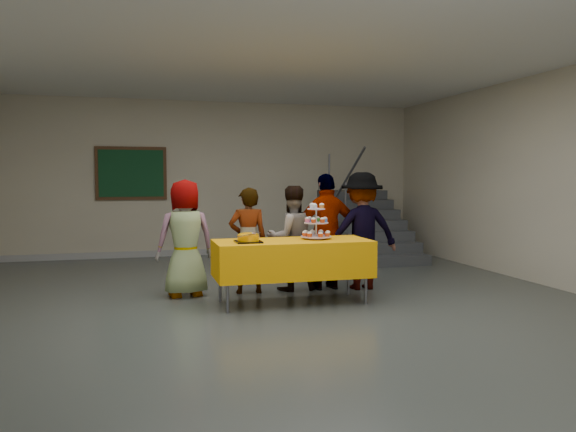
{
  "coord_description": "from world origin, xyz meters",
  "views": [
    {
      "loc": [
        -1.57,
        -6.02,
        1.53
      ],
      "look_at": [
        0.25,
        0.67,
        1.05
      ],
      "focal_mm": 35.0,
      "sensor_mm": 36.0,
      "label": 1
    }
  ],
  "objects_px": {
    "schoolchild_c": "(291,238)",
    "schoolchild_e": "(362,231)",
    "cupcake_stand": "(316,226)",
    "schoolchild_a": "(185,238)",
    "bake_table": "(292,258)",
    "schoolchild_d": "(327,232)",
    "noticeboard": "(131,173)",
    "staircase": "(362,230)",
    "schoolchild_b": "(248,241)",
    "bear_cake": "(248,237)"
  },
  "relations": [
    {
      "from": "schoolchild_c",
      "to": "schoolchild_e",
      "type": "xyz_separation_m",
      "value": [
        0.96,
        -0.15,
        0.09
      ]
    },
    {
      "from": "cupcake_stand",
      "to": "schoolchild_a",
      "type": "xyz_separation_m",
      "value": [
        -1.54,
        0.7,
        -0.18
      ]
    },
    {
      "from": "bake_table",
      "to": "schoolchild_d",
      "type": "height_order",
      "value": "schoolchild_d"
    },
    {
      "from": "cupcake_stand",
      "to": "schoolchild_a",
      "type": "distance_m",
      "value": 1.7
    },
    {
      "from": "schoolchild_a",
      "to": "cupcake_stand",
      "type": "bearing_deg",
      "value": 145.96
    },
    {
      "from": "schoolchild_c",
      "to": "schoolchild_d",
      "type": "distance_m",
      "value": 0.5
    },
    {
      "from": "bake_table",
      "to": "cupcake_stand",
      "type": "height_order",
      "value": "cupcake_stand"
    },
    {
      "from": "cupcake_stand",
      "to": "noticeboard",
      "type": "distance_m",
      "value": 5.0
    },
    {
      "from": "schoolchild_e",
      "to": "schoolchild_c",
      "type": "bearing_deg",
      "value": -7.98
    },
    {
      "from": "cupcake_stand",
      "to": "noticeboard",
      "type": "bearing_deg",
      "value": 116.48
    },
    {
      "from": "schoolchild_c",
      "to": "schoolchild_d",
      "type": "bearing_deg",
      "value": 170.78
    },
    {
      "from": "schoolchild_a",
      "to": "staircase",
      "type": "xyz_separation_m",
      "value": [
        3.66,
        2.91,
        -0.26
      ]
    },
    {
      "from": "cupcake_stand",
      "to": "schoolchild_b",
      "type": "xyz_separation_m",
      "value": [
        -0.72,
        0.68,
        -0.24
      ]
    },
    {
      "from": "schoolchild_c",
      "to": "schoolchild_d",
      "type": "relative_size",
      "value": 0.9
    },
    {
      "from": "schoolchild_d",
      "to": "cupcake_stand",
      "type": "bearing_deg",
      "value": 57.34
    },
    {
      "from": "schoolchild_a",
      "to": "schoolchild_b",
      "type": "bearing_deg",
      "value": 168.87
    },
    {
      "from": "schoolchild_a",
      "to": "schoolchild_d",
      "type": "relative_size",
      "value": 0.95
    },
    {
      "from": "bake_table",
      "to": "schoolchild_c",
      "type": "xyz_separation_m",
      "value": [
        0.2,
        0.77,
        0.15
      ]
    },
    {
      "from": "schoolchild_d",
      "to": "noticeboard",
      "type": "distance_m",
      "value": 4.65
    },
    {
      "from": "staircase",
      "to": "schoolchild_c",
      "type": "bearing_deg",
      "value": -127.85
    },
    {
      "from": "bear_cake",
      "to": "schoolchild_d",
      "type": "relative_size",
      "value": 0.23
    },
    {
      "from": "schoolchild_c",
      "to": "schoolchild_d",
      "type": "height_order",
      "value": "schoolchild_d"
    },
    {
      "from": "schoolchild_c",
      "to": "noticeboard",
      "type": "bearing_deg",
      "value": -64.67
    },
    {
      "from": "schoolchild_d",
      "to": "schoolchild_a",
      "type": "bearing_deg",
      "value": -4.06
    },
    {
      "from": "cupcake_stand",
      "to": "schoolchild_e",
      "type": "height_order",
      "value": "schoolchild_e"
    },
    {
      "from": "bear_cake",
      "to": "schoolchild_d",
      "type": "height_order",
      "value": "schoolchild_d"
    },
    {
      "from": "schoolchild_b",
      "to": "staircase",
      "type": "relative_size",
      "value": 0.58
    },
    {
      "from": "cupcake_stand",
      "to": "schoolchild_b",
      "type": "distance_m",
      "value": 1.02
    },
    {
      "from": "bake_table",
      "to": "schoolchild_b",
      "type": "height_order",
      "value": "schoolchild_b"
    },
    {
      "from": "bake_table",
      "to": "bear_cake",
      "type": "height_order",
      "value": "bear_cake"
    },
    {
      "from": "schoolchild_a",
      "to": "schoolchild_b",
      "type": "relative_size",
      "value": 1.08
    },
    {
      "from": "bear_cake",
      "to": "schoolchild_a",
      "type": "xyz_separation_m",
      "value": [
        -0.66,
        0.83,
        -0.08
      ]
    },
    {
      "from": "schoolchild_b",
      "to": "schoolchild_d",
      "type": "bearing_deg",
      "value": -177.57
    },
    {
      "from": "schoolchild_b",
      "to": "schoolchild_e",
      "type": "bearing_deg",
      "value": 178.61
    },
    {
      "from": "schoolchild_b",
      "to": "noticeboard",
      "type": "xyz_separation_m",
      "value": [
        -1.49,
        3.76,
        0.9
      ]
    },
    {
      "from": "schoolchild_b",
      "to": "bake_table",
      "type": "bearing_deg",
      "value": 121.66
    },
    {
      "from": "schoolchild_b",
      "to": "cupcake_stand",
      "type": "bearing_deg",
      "value": 139.75
    },
    {
      "from": "schoolchild_a",
      "to": "schoolchild_c",
      "type": "distance_m",
      "value": 1.42
    },
    {
      "from": "schoolchild_c",
      "to": "noticeboard",
      "type": "distance_m",
      "value": 4.37
    },
    {
      "from": "bake_table",
      "to": "schoolchild_a",
      "type": "relative_size",
      "value": 1.25
    },
    {
      "from": "schoolchild_d",
      "to": "bear_cake",
      "type": "bearing_deg",
      "value": 29.49
    },
    {
      "from": "schoolchild_b",
      "to": "schoolchild_c",
      "type": "height_order",
      "value": "schoolchild_c"
    },
    {
      "from": "schoolchild_b",
      "to": "noticeboard",
      "type": "relative_size",
      "value": 1.07
    },
    {
      "from": "schoolchild_d",
      "to": "staircase",
      "type": "relative_size",
      "value": 0.66
    },
    {
      "from": "schoolchild_a",
      "to": "schoolchild_c",
      "type": "relative_size",
      "value": 1.06
    },
    {
      "from": "bear_cake",
      "to": "schoolchild_b",
      "type": "xyz_separation_m",
      "value": [
        0.16,
        0.81,
        -0.13
      ]
    },
    {
      "from": "cupcake_stand",
      "to": "noticeboard",
      "type": "relative_size",
      "value": 0.34
    },
    {
      "from": "staircase",
      "to": "bear_cake",
      "type": "bearing_deg",
      "value": -128.79
    },
    {
      "from": "schoolchild_a",
      "to": "schoolchild_e",
      "type": "relative_size",
      "value": 0.94
    },
    {
      "from": "schoolchild_a",
      "to": "schoolchild_c",
      "type": "xyz_separation_m",
      "value": [
        1.42,
        0.02,
        -0.04
      ]
    }
  ]
}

